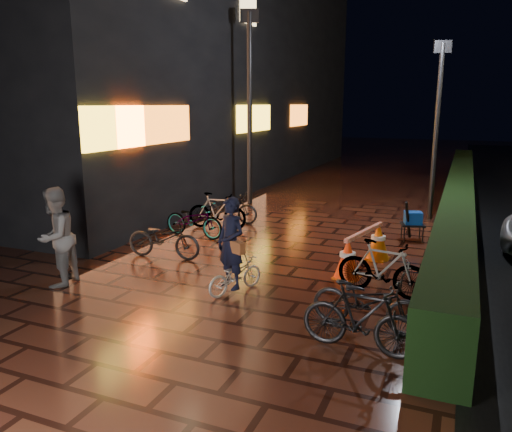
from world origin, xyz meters
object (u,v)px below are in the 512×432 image
at_px(bystander_person, 55,237).
at_px(cart_assembly, 413,220).
at_px(traffic_barrier, 364,249).
at_px(cyclist, 233,258).

xyz_separation_m(bystander_person, cart_assembly, (5.36, 5.38, -0.36)).
bearing_deg(traffic_barrier, cyclist, -129.47).
bearing_deg(bystander_person, cart_assembly, 123.47).
distance_m(bystander_person, cyclist, 3.09).
height_order(cyclist, traffic_barrier, cyclist).
bearing_deg(traffic_barrier, cart_assembly, 75.07).
xyz_separation_m(cyclist, traffic_barrier, (1.75, 2.13, -0.23)).
distance_m(bystander_person, cart_assembly, 7.60).
height_order(traffic_barrier, cart_assembly, cart_assembly).
height_order(bystander_person, traffic_barrier, bystander_person).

